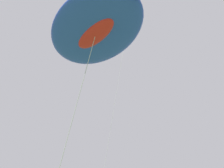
% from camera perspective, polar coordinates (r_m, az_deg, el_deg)
% --- Properties ---
extents(big_show_kite, '(3.62, 12.18, 12.56)m').
position_cam_1_polar(big_show_kite, '(12.25, -2.62, 12.39)').
color(big_show_kite, blue).
rests_on(big_show_kite, ground).
extents(small_kite_diamond_red, '(1.61, 5.55, 26.32)m').
position_cam_1_polar(small_kite_diamond_red, '(27.69, 3.77, 14.92)').
color(small_kite_diamond_red, green).
rests_on(small_kite_diamond_red, ground).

